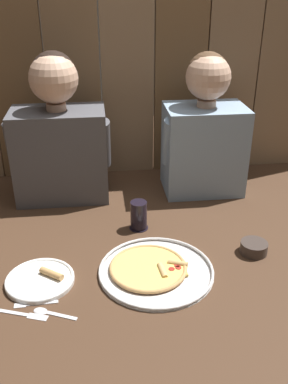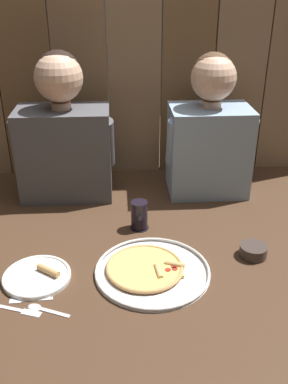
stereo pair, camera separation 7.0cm
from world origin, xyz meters
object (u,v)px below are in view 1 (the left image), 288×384
Objects in this scene: dipping_bowl at (254,247)px; diner_right at (205,131)px; pizza_tray at (154,269)px; diner_left at (59,135)px; dinner_plate at (40,280)px; drinking_glass at (139,215)px.

diner_right is (-0.07, 0.52, 0.25)m from dipping_bowl.
pizza_tray is 0.62× the size of diner_left.
diner_left is (0.05, 0.60, 0.28)m from dinner_plate.
dipping_bowl is (0.74, 0.08, 0.01)m from dinner_plate.
diner_left is at bearing 142.85° from dipping_bowl.
dinner_plate is 0.94m from diner_right.
drinking_glass is (-0.02, 0.28, 0.05)m from pizza_tray.
pizza_tray is at bearing -116.94° from diner_right.
drinking_glass is (0.35, 0.29, 0.05)m from dinner_plate.
drinking_glass is 0.44m from dipping_bowl.
dinner_plate is 0.46m from drinking_glass.
diner_left is at bearing 85.57° from dinner_plate.
diner_right reaches higher than drinking_glass.
diner_left is at bearing 134.03° from drinking_glass.
diner_left is (-0.30, 0.31, 0.23)m from drinking_glass.
dinner_plate is at bearing -178.33° from pizza_tray.
dinner_plate is 0.36× the size of diner_right.
dipping_bowl is at bearing -82.70° from diner_right.
pizza_tray is 0.37m from dinner_plate.
pizza_tray is 0.63× the size of diner_right.
drinking_glass reaches higher than pizza_tray.
diner_right is at bearing 97.30° from dipping_bowl.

